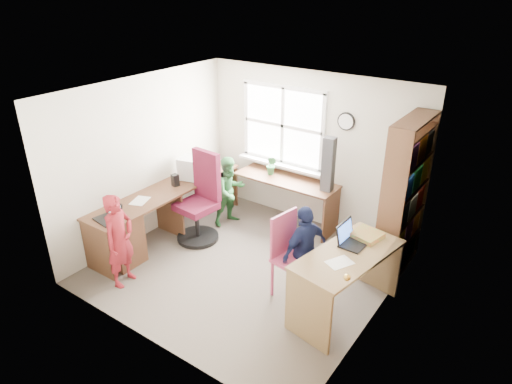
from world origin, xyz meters
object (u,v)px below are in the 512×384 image
right_desk (347,270)px  bookshelf (404,202)px  person_red (120,240)px  crt_monitor (192,168)px  laptop_left (110,215)px  laptop_right (350,238)px  person_navy (305,250)px  potted_plant (272,165)px  swivel_chair (201,203)px  wooden_chair (291,253)px  l_desk (160,220)px  cd_tower (328,164)px  person_green (230,191)px

right_desk → bookshelf: bearing=92.1°
person_red → crt_monitor: bearing=1.7°
crt_monitor → laptop_left: size_ratio=1.15×
laptop_right → person_navy: bearing=105.9°
right_desk → potted_plant: bearing=153.7°
swivel_chair → person_navy: size_ratio=1.14×
wooden_chair → l_desk: bearing=-165.0°
l_desk → laptop_right: size_ratio=7.97×
wooden_chair → cd_tower: cd_tower is taller
person_navy → laptop_left: bearing=-50.5°
swivel_chair → person_green: 0.61m
bookshelf → wooden_chair: bearing=-124.6°
bookshelf → laptop_right: bearing=-104.2°
wooden_chair → laptop_right: 0.74m
right_desk → person_red: person_red is taller
swivel_chair → wooden_chair: swivel_chair is taller
laptop_left → person_green: person_green is taller
crt_monitor → person_navy: person_navy is taller
right_desk → person_green: bearing=168.9°
l_desk → laptop_right: 2.77m
person_red → person_navy: person_red is taller
bookshelf → person_red: size_ratio=1.69×
l_desk → person_red: 0.90m
wooden_chair → laptop_right: wooden_chair is taller
right_desk → cd_tower: cd_tower is taller
laptop_right → right_desk: bearing=-157.1°
swivel_chair → wooden_chair: (1.79, -0.39, 0.01)m
laptop_left → laptop_right: (2.83, 1.16, 0.07)m
laptop_left → laptop_right: 3.06m
cd_tower → person_red: size_ratio=0.65×
laptop_left → person_navy: (2.31, 1.03, -0.21)m
potted_plant → person_red: (-0.56, -2.58, -0.28)m
swivel_chair → person_red: 1.44m
l_desk → wooden_chair: size_ratio=2.74×
crt_monitor → potted_plant: (0.92, 0.85, -0.02)m
person_green → swivel_chair: bearing=-169.3°
potted_plant → person_red: 2.66m
person_green → potted_plant: bearing=-20.2°
right_desk → bookshelf: (0.17, 1.24, 0.41)m
l_desk → crt_monitor: crt_monitor is taller
cd_tower → right_desk: bearing=-58.7°
l_desk → laptop_left: bearing=-100.8°
wooden_chair → person_red: person_red is taller
wooden_chair → person_red: (-1.86, -1.05, 0.04)m
person_green → person_navy: bearing=-97.7°
l_desk → right_desk: 2.80m
wooden_chair → cd_tower: size_ratio=1.32×
laptop_right → person_red: 2.83m
person_green → person_navy: 2.02m
right_desk → laptop_right: laptop_right is taller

